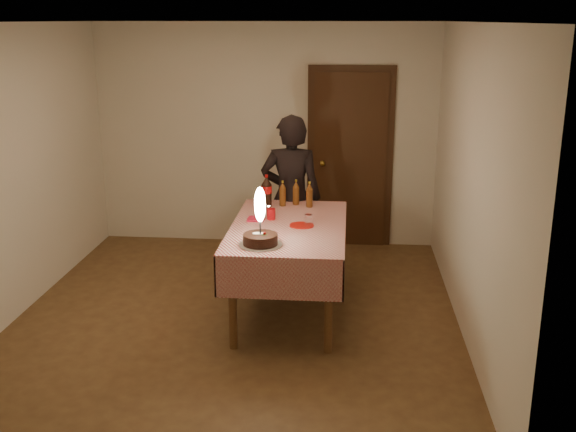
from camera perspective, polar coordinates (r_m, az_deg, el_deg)
The scene contains 13 objects.
ground at distance 6.23m, azimuth -4.38°, elevation -8.62°, with size 4.00×4.50×0.01m, color brown.
room_shell at distance 5.80m, azimuth -4.27°, elevation 6.68°, with size 4.04×4.54×2.62m.
dining_table at distance 6.06m, azimuth 0.04°, elevation -1.80°, with size 1.02×1.72×0.85m.
birthday_cake at distance 5.47m, azimuth -2.36°, elevation -1.31°, with size 0.36×0.36×0.49m.
red_plate at distance 6.01m, azimuth 1.17°, elevation -0.79°, with size 0.22×0.22×0.01m, color red.
red_cup at distance 6.19m, azimuth -1.44°, elevation 0.16°, with size 0.08×0.08×0.10m, color #AE0C11.
clear_cup at distance 6.04m, azimuth 1.76°, elevation -0.29°, with size 0.07×0.07×0.09m, color white.
napkin_stack at distance 6.18m, azimuth -2.73°, elevation -0.25°, with size 0.15×0.15×0.02m, color #B7142B.
cola_bottle at distance 6.60m, azimuth -1.83°, elevation 2.12°, with size 0.10×0.10×0.32m.
amber_bottle_left at distance 6.62m, azimuth -0.46°, elevation 1.87°, with size 0.06×0.06×0.25m.
amber_bottle_right at distance 6.58m, azimuth 1.83°, elevation 1.77°, with size 0.06×0.06×0.25m.
amber_bottle_mid at distance 6.67m, azimuth 0.68°, elevation 1.97°, with size 0.06×0.06×0.25m.
photographer at distance 6.91m, azimuth 0.27°, elevation 1.57°, with size 0.63×0.46×1.72m.
Camera 1 is at (0.98, -5.56, 2.62)m, focal length 42.00 mm.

